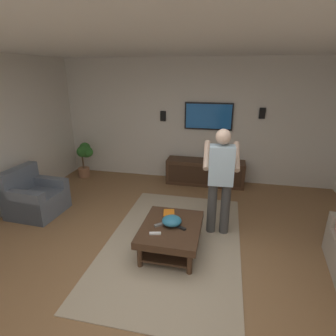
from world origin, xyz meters
TOP-DOWN VIEW (x-y plane):
  - ground_plane at (0.00, 0.00)m, footprint 7.83×7.83m
  - wall_back_tv at (3.31, 0.00)m, footprint 0.10×6.24m
  - ceiling_slab at (0.00, 0.00)m, footprint 6.73×6.24m
  - area_rug at (0.65, -0.05)m, footprint 3.07×1.92m
  - armchair at (1.01, 2.51)m, footprint 0.84×0.85m
  - coffee_table at (0.45, -0.05)m, footprint 1.00×0.80m
  - media_console at (2.98, -0.30)m, footprint 0.45×1.70m
  - tv at (3.22, -0.30)m, footprint 0.05×1.03m
  - person_standing at (1.08, -0.66)m, footprint 0.55×0.55m
  - potted_plant_tall at (2.86, 2.52)m, footprint 0.41×0.38m
  - bowl at (0.47, -0.06)m, footprint 0.27×0.27m
  - remote_white at (0.20, 0.11)m, footprint 0.08×0.16m
  - remote_black at (0.40, -0.19)m, footprint 0.11×0.15m
  - remote_grey at (0.42, 0.10)m, footprint 0.13×0.14m
  - book at (0.73, 0.04)m, footprint 0.25×0.20m
  - vase_round at (3.03, -0.45)m, footprint 0.22×0.22m
  - wall_speaker_left at (3.23, -1.40)m, footprint 0.06×0.12m
  - wall_speaker_right at (3.23, 0.71)m, footprint 0.06×0.12m

SIDE VIEW (x-z plane):
  - ground_plane at x=0.00m, z-range 0.00..0.00m
  - area_rug at x=0.65m, z-range 0.00..0.01m
  - media_console at x=2.98m, z-range 0.00..0.55m
  - armchair at x=1.01m, z-range -0.13..0.69m
  - coffee_table at x=0.45m, z-range 0.10..0.50m
  - remote_white at x=0.20m, z-range 0.40..0.42m
  - remote_black at x=0.40m, z-range 0.40..0.42m
  - remote_grey at x=0.42m, z-range 0.40..0.42m
  - book at x=0.73m, z-range 0.40..0.44m
  - bowl at x=0.47m, z-range 0.40..0.52m
  - potted_plant_tall at x=2.86m, z-range 0.13..0.94m
  - vase_round at x=3.03m, z-range 0.55..0.77m
  - person_standing at x=1.08m, z-range 0.11..1.75m
  - wall_back_tv at x=3.31m, z-range 0.00..2.69m
  - wall_speaker_right at x=3.23m, z-range 1.34..1.56m
  - tv at x=3.22m, z-range 1.19..1.77m
  - wall_speaker_left at x=3.23m, z-range 1.47..1.69m
  - ceiling_slab at x=0.00m, z-range 2.69..2.79m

